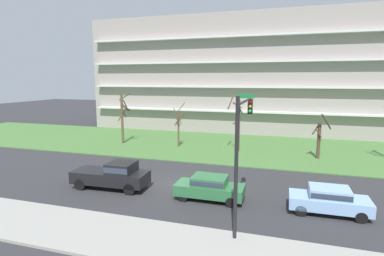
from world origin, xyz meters
TOP-DOWN VIEW (x-y plane):
  - ground at (0.00, 0.00)m, footprint 160.00×160.00m
  - sidewalk_curb_near at (0.00, -8.00)m, footprint 80.00×4.00m
  - grass_lawn_strip at (0.00, 14.00)m, footprint 80.00×16.00m
  - apartment_building at (0.00, 27.73)m, footprint 42.92×12.40m
  - tree_far_left at (-10.91, 11.97)m, footprint 1.80×1.86m
  - tree_left at (-3.93, 12.20)m, footprint 1.30×1.25m
  - tree_center at (2.89, 11.90)m, footprint 1.62×1.89m
  - tree_right at (10.93, 11.00)m, footprint 1.77×1.77m
  - pickup_black_near_left at (-3.78, -1.99)m, footprint 5.48×2.24m
  - sedan_blue_center_left at (10.34, -2.00)m, footprint 4.42×1.84m
  - sedan_green_center_right at (3.25, -2.00)m, footprint 4.41×1.82m
  - traffic_signal_mast at (5.63, -4.85)m, footprint 0.90×5.48m

SIDE VIEW (x-z plane):
  - ground at x=0.00m, z-range 0.00..0.00m
  - grass_lawn_strip at x=0.00m, z-range 0.00..0.08m
  - sidewalk_curb_near at x=0.00m, z-range 0.00..0.15m
  - sedan_blue_center_left at x=10.34m, z-range 0.09..1.66m
  - sedan_green_center_right at x=3.25m, z-range 0.09..1.66m
  - pickup_black_near_left at x=-3.78m, z-range 0.04..1.99m
  - tree_right at x=10.93m, z-range -0.18..4.38m
  - tree_left at x=-3.93m, z-range -0.03..5.10m
  - tree_center at x=2.89m, z-range 0.12..6.08m
  - tree_far_left at x=-10.91m, z-range 0.29..6.42m
  - traffic_signal_mast at x=5.63m, z-range 1.26..8.22m
  - apartment_building at x=0.00m, z-range 0.00..16.72m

